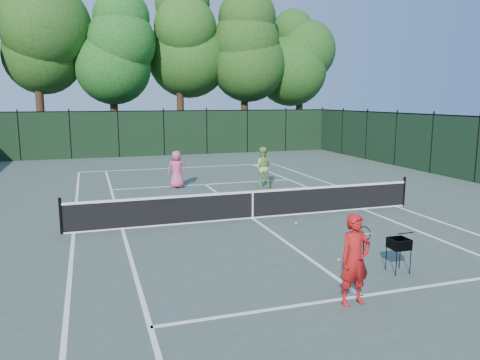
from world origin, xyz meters
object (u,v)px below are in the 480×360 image
object	(u,v)px
player_pink	(177,169)
loose_ball_midcourt	(296,223)
coach	(355,259)
loose_ball_near_cart	(339,260)
ball_hopper	(399,244)
player_green	(262,167)

from	to	relation	value
player_pink	loose_ball_midcourt	bearing A→B (deg)	111.62
coach	player_pink	bearing A→B (deg)	90.49
coach	loose_ball_near_cart	world-z (taller)	coach
player_pink	loose_ball_midcourt	size ratio (longest dim) A/B	23.94
player_pink	ball_hopper	xyz separation A→B (m)	(2.84, -11.50, -0.16)
coach	loose_ball_midcourt	distance (m)	5.79
player_pink	player_green	world-z (taller)	player_green
player_green	ball_hopper	xyz separation A→B (m)	(-0.72, -10.48, -0.24)
coach	loose_ball_near_cart	size ratio (longest dim) A/B	25.56
coach	ball_hopper	size ratio (longest dim) A/B	2.23
loose_ball_midcourt	ball_hopper	bearing A→B (deg)	-84.42
coach	player_green	bearing A→B (deg)	73.49
loose_ball_midcourt	player_pink	bearing A→B (deg)	108.81
player_green	ball_hopper	distance (m)	10.50
coach	player_pink	distance (m)	12.66
loose_ball_near_cart	ball_hopper	bearing A→B (deg)	-49.15
loose_ball_near_cart	loose_ball_midcourt	size ratio (longest dim) A/B	1.00
player_pink	loose_ball_midcourt	world-z (taller)	player_pink
player_pink	ball_hopper	size ratio (longest dim) A/B	2.09
player_green	player_pink	bearing A→B (deg)	0.33
player_pink	ball_hopper	world-z (taller)	player_pink
coach	player_green	distance (m)	11.87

